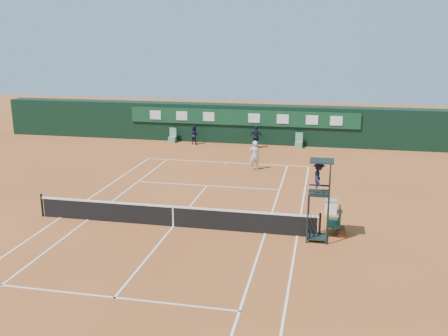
{
  "coord_description": "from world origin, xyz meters",
  "views": [
    {
      "loc": [
        6.42,
        -19.93,
        8.21
      ],
      "look_at": [
        1.07,
        6.0,
        1.2
      ],
      "focal_mm": 40.0,
      "sensor_mm": 36.0,
      "label": 1
    }
  ],
  "objects_px": {
    "cooler": "(331,206)",
    "player": "(255,155)",
    "umpire_chair": "(319,183)",
    "player_bench": "(336,220)",
    "tennis_net": "(173,216)"
  },
  "relations": [
    {
      "from": "cooler",
      "to": "player",
      "type": "relative_size",
      "value": 0.35
    },
    {
      "from": "tennis_net",
      "to": "player",
      "type": "xyz_separation_m",
      "value": [
        2.13,
        10.46,
        0.43
      ]
    },
    {
      "from": "tennis_net",
      "to": "umpire_chair",
      "type": "distance_m",
      "value": 6.6
    },
    {
      "from": "umpire_chair",
      "to": "player_bench",
      "type": "distance_m",
      "value": 2.23
    },
    {
      "from": "player_bench",
      "to": "player",
      "type": "relative_size",
      "value": 0.64
    },
    {
      "from": "tennis_net",
      "to": "cooler",
      "type": "xyz_separation_m",
      "value": [
        6.88,
        3.25,
        -0.18
      ]
    },
    {
      "from": "umpire_chair",
      "to": "player_bench",
      "type": "xyz_separation_m",
      "value": [
        0.78,
        0.96,
        -1.86
      ]
    },
    {
      "from": "cooler",
      "to": "player",
      "type": "height_order",
      "value": "player"
    },
    {
      "from": "tennis_net",
      "to": "cooler",
      "type": "relative_size",
      "value": 20.0
    },
    {
      "from": "player",
      "to": "umpire_chair",
      "type": "bearing_deg",
      "value": 88.48
    },
    {
      "from": "cooler",
      "to": "player",
      "type": "distance_m",
      "value": 8.66
    },
    {
      "from": "umpire_chair",
      "to": "player",
      "type": "relative_size",
      "value": 1.83
    },
    {
      "from": "umpire_chair",
      "to": "player_bench",
      "type": "height_order",
      "value": "umpire_chair"
    },
    {
      "from": "player_bench",
      "to": "tennis_net",
      "type": "bearing_deg",
      "value": -174.31
    },
    {
      "from": "umpire_chair",
      "to": "cooler",
      "type": "distance_m",
      "value": 4.14
    }
  ]
}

